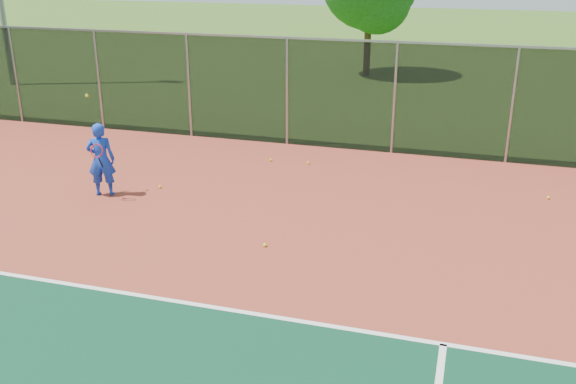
# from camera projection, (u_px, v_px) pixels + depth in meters

# --- Properties ---
(court_apron) EXTENTS (30.00, 20.00, 0.02)m
(court_apron) POSITION_uv_depth(u_px,v_px,m) (288.00, 362.00, 8.73)
(court_apron) COLOR #9A3A27
(court_apron) RESTS_ON ground
(fence_back) EXTENTS (30.00, 0.06, 3.03)m
(fence_back) POSITION_uv_depth(u_px,v_px,m) (394.00, 97.00, 17.14)
(fence_back) COLOR black
(fence_back) RESTS_ON court_apron
(tennis_player) EXTENTS (0.72, 0.71, 2.29)m
(tennis_player) POSITION_uv_depth(u_px,v_px,m) (101.00, 159.00, 14.35)
(tennis_player) COLOR blue
(tennis_player) RESTS_ON court_apron
(practice_ball_1) EXTENTS (0.07, 0.07, 0.07)m
(practice_ball_1) POSITION_uv_depth(u_px,v_px,m) (160.00, 187.00, 15.03)
(practice_ball_1) COLOR yellow
(practice_ball_1) RESTS_ON court_apron
(practice_ball_2) EXTENTS (0.07, 0.07, 0.07)m
(practice_ball_2) POSITION_uv_depth(u_px,v_px,m) (271.00, 160.00, 16.94)
(practice_ball_2) COLOR yellow
(practice_ball_2) RESTS_ON court_apron
(practice_ball_4) EXTENTS (0.07, 0.07, 0.07)m
(practice_ball_4) POSITION_uv_depth(u_px,v_px,m) (265.00, 245.00, 12.07)
(practice_ball_4) COLOR yellow
(practice_ball_4) RESTS_ON court_apron
(practice_ball_5) EXTENTS (0.07, 0.07, 0.07)m
(practice_ball_5) POSITION_uv_depth(u_px,v_px,m) (548.00, 198.00, 14.38)
(practice_ball_5) COLOR yellow
(practice_ball_5) RESTS_ON court_apron
(practice_ball_6) EXTENTS (0.07, 0.07, 0.07)m
(practice_ball_6) POSITION_uv_depth(u_px,v_px,m) (308.00, 163.00, 16.72)
(practice_ball_6) COLOR yellow
(practice_ball_6) RESTS_ON court_apron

